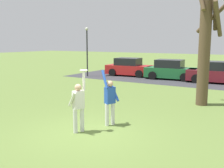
% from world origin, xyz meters
% --- Properties ---
extents(ground_plane, '(120.00, 120.00, 0.00)m').
position_xyz_m(ground_plane, '(0.00, 0.00, 0.00)').
color(ground_plane, olive).
extents(person_catcher, '(0.49, 0.59, 2.08)m').
position_xyz_m(person_catcher, '(-0.28, -0.09, 0.98)').
color(person_catcher, silver).
rests_on(person_catcher, ground_plane).
extents(person_defender, '(0.58, 0.65, 2.04)m').
position_xyz_m(person_defender, '(0.21, 1.10, 0.98)').
color(person_defender, silver).
rests_on(person_defender, ground_plane).
extents(frisbee_disc, '(0.26, 0.26, 0.02)m').
position_xyz_m(frisbee_disc, '(-0.19, 0.12, 2.09)').
color(frisbee_disc, white).
rests_on(frisbee_disc, person_catcher).
extents(parked_car_red, '(4.22, 2.27, 1.59)m').
position_xyz_m(parked_car_red, '(-5.87, 14.13, 0.73)').
color(parked_car_red, red).
rests_on(parked_car_red, ground_plane).
extents(parked_car_green, '(4.22, 2.27, 1.59)m').
position_xyz_m(parked_car_green, '(-1.96, 13.93, 0.73)').
color(parked_car_green, '#1E6633').
rests_on(parked_car_green, ground_plane).
extents(parked_car_maroon, '(4.22, 2.27, 1.59)m').
position_xyz_m(parked_car_maroon, '(1.53, 13.81, 0.73)').
color(parked_car_maroon, maroon).
rests_on(parked_car_maroon, ground_plane).
extents(parking_strip, '(24.67, 6.40, 0.01)m').
position_xyz_m(parking_strip, '(1.59, 13.90, 0.00)').
color(parking_strip, '#38383D').
rests_on(parking_strip, ground_plane).
extents(bare_tree_tall, '(1.67, 1.68, 5.79)m').
position_xyz_m(bare_tree_tall, '(2.36, 6.14, 2.77)').
color(bare_tree_tall, brown).
rests_on(bare_tree_tall, ground_plane).
extents(lamppost_by_lot, '(0.28, 0.28, 4.26)m').
position_xyz_m(lamppost_by_lot, '(-8.88, 11.90, 2.59)').
color(lamppost_by_lot, '#2D2D33').
rests_on(lamppost_by_lot, ground_plane).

